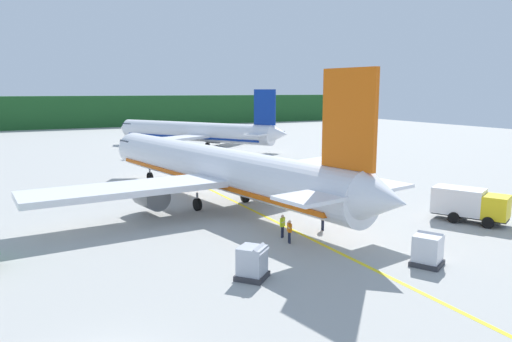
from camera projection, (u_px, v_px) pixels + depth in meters
name	position (u px, v px, depth m)	size (l,w,h in m)	color
ground	(34.00, 176.00, 60.55)	(240.00, 320.00, 0.20)	#A8A8A3
distant_treeline	(18.00, 113.00, 130.23)	(216.00, 6.00, 8.89)	#1E5123
airliner_foreground	(216.00, 168.00, 44.62)	(34.49, 41.53, 11.90)	white
airliner_mid_apron	(196.00, 132.00, 87.48)	(28.02, 32.94, 10.63)	white
service_truck_fuel	(469.00, 204.00, 38.96)	(4.49, 6.03, 2.69)	yellow
cargo_container_near	(428.00, 250.00, 29.34)	(2.33, 2.33, 2.01)	#333338
cargo_container_mid	(252.00, 263.00, 27.24)	(2.28, 2.28, 1.98)	#333338
crew_marshaller	(289.00, 230.00, 33.59)	(0.31, 0.62, 1.63)	#191E33
crew_loader_left	(282.00, 224.00, 34.87)	(0.54, 0.44, 1.68)	#191E33
crew_loader_right	(323.00, 217.00, 36.71)	(0.29, 0.62, 1.69)	#191E33
apron_guide_line	(257.00, 213.00, 42.15)	(0.30, 60.00, 0.01)	yellow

